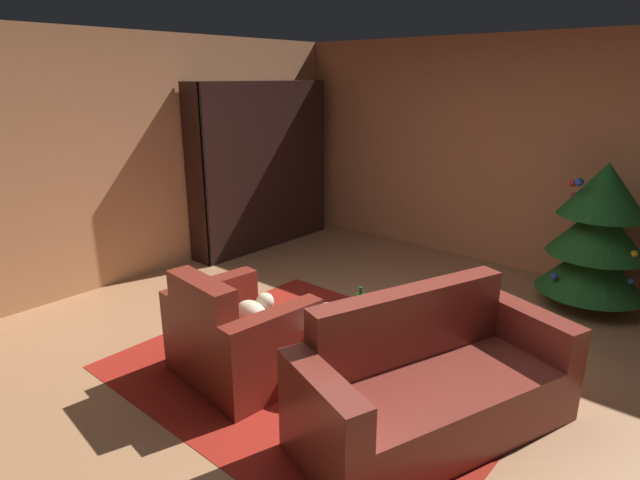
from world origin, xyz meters
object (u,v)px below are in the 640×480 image
coffee_table (339,325)px  book_stack_on_table (340,318)px  decorated_tree (598,235)px  couch_red (431,387)px  bookshelf_unit (270,166)px  bottle_on_table (360,305)px  armchair_red (238,339)px

coffee_table → book_stack_on_table: book_stack_on_table is taller
coffee_table → decorated_tree: bearing=66.7°
couch_red → decorated_tree: 2.63m
decorated_tree → coffee_table: bearing=-113.3°
couch_red → book_stack_on_table: bearing=172.9°
bookshelf_unit → book_stack_on_table: bearing=-35.8°
coffee_table → decorated_tree: decorated_tree is taller
couch_red → book_stack_on_table: size_ratio=8.84×
bottle_on_table → decorated_tree: decorated_tree is taller
bottle_on_table → bookshelf_unit: bearing=147.2°
bookshelf_unit → couch_red: 4.12m
couch_red → coffee_table: couch_red is taller
couch_red → coffee_table: bearing=171.2°
bottle_on_table → decorated_tree: bearing=67.0°
bookshelf_unit → bottle_on_table: size_ratio=9.08×
coffee_table → armchair_red: bearing=-136.6°
armchair_red → decorated_tree: 3.39m
armchair_red → couch_red: size_ratio=0.52×
bookshelf_unit → bottle_on_table: bearing=-32.8°
bottle_on_table → coffee_table: bearing=-118.7°
book_stack_on_table → bookshelf_unit: bearing=144.2°
couch_red → decorated_tree: bearing=84.8°
coffee_table → bottle_on_table: bearing=61.3°
couch_red → bottle_on_table: 0.83m
book_stack_on_table → bottle_on_table: 0.19m
armchair_red → decorated_tree: decorated_tree is taller
coffee_table → couch_red: bearing=-8.8°
armchair_red → bottle_on_table: armchair_red is taller
coffee_table → bottle_on_table: bottle_on_table is taller
armchair_red → bottle_on_table: bearing=46.7°
armchair_red → book_stack_on_table: (0.56, 0.47, 0.17)m
bookshelf_unit → couch_red: bearing=-30.3°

